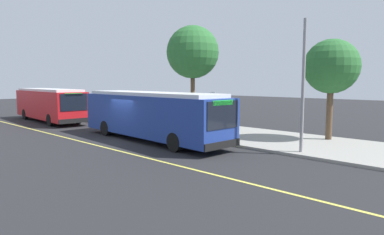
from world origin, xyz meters
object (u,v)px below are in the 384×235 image
Objects in this scene: route_sign_post at (213,108)px; pedestrian_commuter at (222,123)px; waiting_bench at (208,123)px; transit_bus_second at (49,104)px; transit_bus_main at (151,114)px.

route_sign_post is 1.66× the size of pedestrian_commuter.
transit_bus_second is at bearing -159.96° from waiting_bench.
transit_bus_main reaches higher than waiting_bench.
route_sign_post is at bearing -43.88° from waiting_bench.
waiting_bench is 0.57× the size of route_sign_post.
route_sign_post is at bearing 10.05° from transit_bus_second.
route_sign_post reaches higher than pedestrian_commuter.
route_sign_post is (16.75, 2.97, 0.34)m from transit_bus_second.
pedestrian_commuter is at bearing 9.13° from transit_bus_second.
transit_bus_second is (-14.26, -0.10, -0.00)m from transit_bus_main.
transit_bus_second is 6.87× the size of waiting_bench.
transit_bus_second reaches higher than pedestrian_commuter.
transit_bus_main is 4.24× the size of route_sign_post.
transit_bus_main is 4.33m from pedestrian_commuter.
route_sign_post is (2.48, 2.87, 0.34)m from transit_bus_main.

